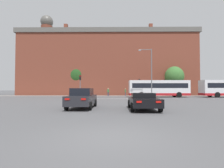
# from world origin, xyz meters

# --- Properties ---
(ground_plane) EXTENTS (400.00, 400.00, 0.00)m
(ground_plane) POSITION_xyz_m (0.00, 0.00, 0.00)
(ground_plane) COLOR #545456
(stop_line_strip) EXTENTS (8.94, 0.30, 0.01)m
(stop_line_strip) POSITION_xyz_m (0.00, 22.42, 0.00)
(stop_line_strip) COLOR silver
(stop_line_strip) RESTS_ON ground_plane
(far_pavement) EXTENTS (69.93, 2.50, 0.01)m
(far_pavement) POSITION_xyz_m (0.00, 34.32, 0.01)
(far_pavement) COLOR #A09B91
(far_pavement) RESTS_ON ground_plane
(brick_civic_building) EXTENTS (45.99, 14.54, 22.69)m
(brick_civic_building) POSITION_xyz_m (-1.72, 43.70, 8.46)
(brick_civic_building) COLOR brown
(brick_civic_building) RESTS_ON ground_plane
(car_saloon_left) EXTENTS (2.01, 4.63, 1.60)m
(car_saloon_left) POSITION_xyz_m (-2.46, 8.42, 0.80)
(car_saloon_left) COLOR #232328
(car_saloon_left) RESTS_ON ground_plane
(car_roadster_right) EXTENTS (2.12, 4.53, 1.24)m
(car_roadster_right) POSITION_xyz_m (2.27, 7.49, 0.65)
(car_roadster_right) COLOR black
(car_roadster_right) RESTS_ON ground_plane
(bus_crossing_lead) EXTENTS (11.18, 2.65, 3.19)m
(bus_crossing_lead) POSITION_xyz_m (8.58, 27.79, 1.71)
(bus_crossing_lead) COLOR silver
(bus_crossing_lead) RESTS_ON ground_plane
(traffic_light_near_left) EXTENTS (0.26, 0.31, 3.79)m
(traffic_light_near_left) POSITION_xyz_m (-5.37, 22.50, 2.57)
(traffic_light_near_left) COLOR slate
(traffic_light_near_left) RESTS_ON ground_plane
(traffic_light_far_right) EXTENTS (0.26, 0.31, 3.84)m
(traffic_light_far_right) POSITION_xyz_m (5.76, 33.51, 2.60)
(traffic_light_far_right) COLOR slate
(traffic_light_far_right) RESTS_ON ground_plane
(street_lamp_junction) EXTENTS (2.23, 0.36, 8.15)m
(street_lamp_junction) POSITION_xyz_m (5.88, 22.84, 4.91)
(street_lamp_junction) COLOR slate
(street_lamp_junction) RESTS_ON ground_plane
(pedestrian_waiting) EXTENTS (0.31, 0.44, 1.73)m
(pedestrian_waiting) POSITION_xyz_m (2.70, 34.30, 1.02)
(pedestrian_waiting) COLOR #333851
(pedestrian_waiting) RESTS_ON ground_plane
(pedestrian_walking_east) EXTENTS (0.42, 0.26, 1.79)m
(pedestrian_walking_east) POSITION_xyz_m (-1.20, 33.53, 1.06)
(pedestrian_walking_east) COLOR #333851
(pedestrian_walking_east) RESTS_ON ground_plane
(tree_by_building) EXTENTS (6.26, 6.26, 8.32)m
(tree_by_building) POSITION_xyz_m (-9.18, 39.54, 5.03)
(tree_by_building) COLOR #4C3823
(tree_by_building) RESTS_ON ground_plane
(tree_kerbside) EXTENTS (4.29, 4.29, 6.75)m
(tree_kerbside) POSITION_xyz_m (13.95, 34.52, 4.48)
(tree_kerbside) COLOR #4C3823
(tree_kerbside) RESTS_ON ground_plane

